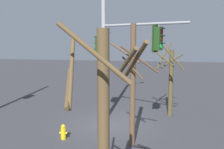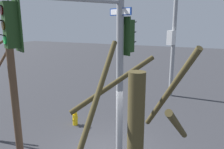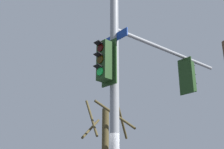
% 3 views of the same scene
% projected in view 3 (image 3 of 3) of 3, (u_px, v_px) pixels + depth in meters
% --- Properties ---
extents(main_signal_pole_assembly, '(4.97, 5.27, 9.90)m').
position_uv_depth(main_signal_pole_assembly, '(127.00, 46.00, 8.87)').
color(main_signal_pole_assembly, gray).
rests_on(main_signal_pole_assembly, ground).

